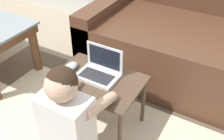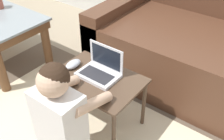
# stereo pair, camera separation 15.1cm
# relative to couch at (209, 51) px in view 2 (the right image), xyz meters

# --- Properties ---
(area_rug) EXTENTS (2.27, 1.35, 0.01)m
(area_rug) POSITION_rel_couch_xyz_m (-0.38, -1.04, -0.28)
(area_rug) COLOR brown
(area_rug) RESTS_ON ground_plane
(couch) EXTENTS (1.66, 0.93, 0.81)m
(couch) POSITION_rel_couch_xyz_m (0.00, 0.00, 0.00)
(couch) COLOR #4C2D1E
(couch) RESTS_ON ground_plane
(laptop_desk) EXTENTS (0.53, 0.37, 0.38)m
(laptop_desk) POSITION_rel_couch_xyz_m (-0.38, -0.86, 0.05)
(laptop_desk) COLOR #4C3828
(laptop_desk) RESTS_ON ground_plane
(laptop) EXTENTS (0.24, 0.16, 0.18)m
(laptop) POSITION_rel_couch_xyz_m (-0.38, -0.82, 0.13)
(laptop) COLOR silver
(laptop) RESTS_ON laptop_desk
(computer_mouse) EXTENTS (0.06, 0.11, 0.04)m
(computer_mouse) POSITION_rel_couch_xyz_m (-0.57, -0.86, 0.12)
(computer_mouse) COLOR #B2B7C1
(computer_mouse) RESTS_ON laptop_desk
(person_seated) EXTENTS (0.33, 0.38, 0.69)m
(person_seated) POSITION_rel_couch_xyz_m (-0.33, -1.21, 0.02)
(person_seated) COLOR silver
(person_seated) RESTS_ON ground_plane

